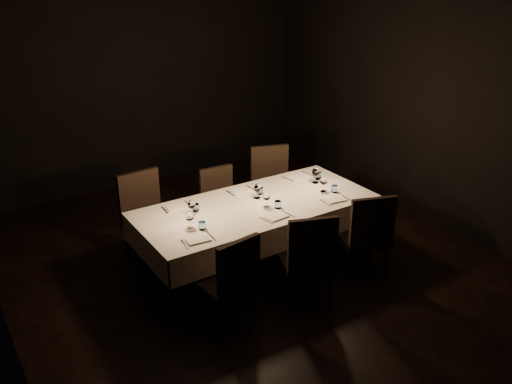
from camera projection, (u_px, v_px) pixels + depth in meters
room at (256, 137)px, 5.37m from camera, size 5.01×6.01×3.01m
dining_table at (256, 211)px, 5.69m from camera, size 2.52×1.12×0.76m
chair_near_left at (231, 278)px, 4.80m from camera, size 0.51×0.51×0.94m
place_setting_near_left at (195, 225)px, 5.06m from camera, size 0.32×0.40×0.18m
chair_near_center at (308, 256)px, 5.12m from camera, size 0.60×0.60×0.99m
place_setting_near_center at (272, 204)px, 5.49m from camera, size 0.32×0.40×0.18m
chair_near_right at (366, 233)px, 5.54m from camera, size 0.60×0.60×0.99m
place_setting_near_right at (330, 188)px, 5.87m from camera, size 0.33×0.40×0.18m
chair_far_left at (146, 213)px, 5.95m from camera, size 0.52×0.52×1.00m
place_setting_far_left at (188, 206)px, 5.46m from camera, size 0.31×0.40×0.17m
chair_far_center at (220, 200)px, 6.43m from camera, size 0.44×0.44×0.87m
place_setting_far_center at (253, 189)px, 5.85m from camera, size 0.31×0.40×0.17m
chair_far_right at (272, 183)px, 6.75m from camera, size 0.60×0.60×1.00m
place_setting_far_right at (311, 174)px, 6.24m from camera, size 0.36×0.42×0.20m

